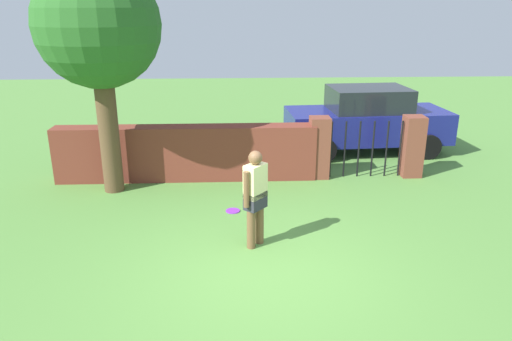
{
  "coord_description": "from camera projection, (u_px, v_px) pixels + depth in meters",
  "views": [
    {
      "loc": [
        -0.42,
        -6.16,
        3.74
      ],
      "look_at": [
        -0.05,
        1.76,
        1.0
      ],
      "focal_mm": 33.61,
      "sensor_mm": 36.0,
      "label": 1
    }
  ],
  "objects": [
    {
      "name": "tree",
      "position": [
        98.0,
        28.0,
        9.15
      ],
      "size": [
        2.43,
        2.43,
        4.6
      ],
      "color": "brown",
      "rests_on": "ground"
    },
    {
      "name": "brick_wall",
      "position": [
        186.0,
        153.0,
        10.69
      ],
      "size": [
        5.77,
        0.5,
        1.23
      ],
      "primitive_type": "cube",
      "color": "brown",
      "rests_on": "ground"
    },
    {
      "name": "person",
      "position": [
        255.0,
        194.0,
        7.6
      ],
      "size": [
        0.4,
        0.43,
        1.62
      ],
      "rotation": [
        0.0,
        0.0,
        -2.28
      ],
      "color": "brown",
      "rests_on": "ground"
    },
    {
      "name": "car",
      "position": [
        367.0,
        120.0,
        12.71
      ],
      "size": [
        4.3,
        2.13,
        1.72
      ],
      "rotation": [
        0.0,
        0.0,
        0.06
      ],
      "color": "navy",
      "rests_on": "ground"
    },
    {
      "name": "fence_gate",
      "position": [
        366.0,
        147.0,
        10.85
      ],
      "size": [
        2.58,
        0.44,
        1.4
      ],
      "color": "brown",
      "rests_on": "ground"
    },
    {
      "name": "ground_plane",
      "position": [
        265.0,
        273.0,
        7.06
      ],
      "size": [
        40.0,
        40.0,
        0.0
      ],
      "primitive_type": "plane",
      "color": "#568C3D"
    },
    {
      "name": "frisbee_purple",
      "position": [
        233.0,
        211.0,
        9.18
      ],
      "size": [
        0.27,
        0.27,
        0.02
      ],
      "primitive_type": "cylinder",
      "color": "purple",
      "rests_on": "ground"
    }
  ]
}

